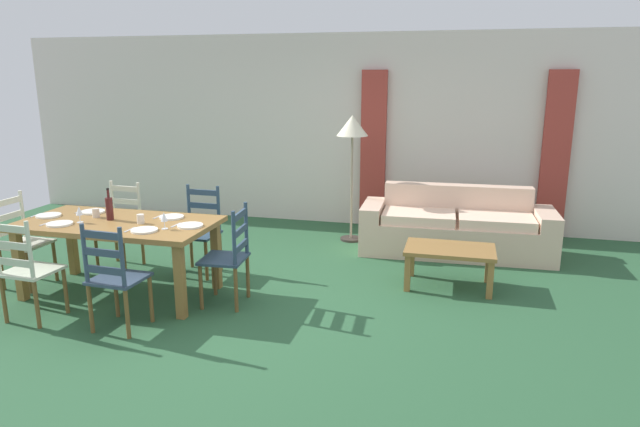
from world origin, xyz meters
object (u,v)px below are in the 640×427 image
(dining_chair_far_left, at_px, (121,225))
(wine_bottle, at_px, (109,208))
(wine_glass_near_right, at_px, (164,217))
(coffee_table, at_px, (450,254))
(dining_chair_head_east, at_px, (229,256))
(coffee_cup_secondary, at_px, (96,213))
(couch, at_px, (456,229))
(dining_chair_far_right, at_px, (200,230))
(dining_table, at_px, (118,230))
(standing_lamp, at_px, (352,133))
(dining_chair_near_left, at_px, (27,269))
(dining_chair_near_right, at_px, (115,277))
(wine_glass_near_left, at_px, (79,211))
(coffee_cup_primary, at_px, (141,219))
(dining_chair_head_west, at_px, (21,241))

(dining_chair_far_left, distance_m, wine_bottle, 0.90)
(wine_glass_near_right, height_order, coffee_table, wine_glass_near_right)
(dining_chair_head_east, relative_size, coffee_cup_secondary, 10.67)
(couch, bearing_deg, dining_chair_head_east, -133.16)
(dining_chair_far_right, bearing_deg, dining_chair_head_east, -48.01)
(dining_table, bearing_deg, standing_lamp, 52.47)
(dining_chair_near_left, height_order, wine_bottle, wine_bottle)
(wine_glass_near_right, xyz_separation_m, standing_lamp, (1.25, 2.55, 0.55))
(dining_chair_near_right, bearing_deg, standing_lamp, 65.85)
(wine_glass_near_left, bearing_deg, dining_chair_near_right, -38.54)
(dining_chair_near_right, xyz_separation_m, wine_glass_near_left, (-0.75, 0.60, 0.38))
(dining_chair_head_east, distance_m, coffee_table, 2.23)
(standing_lamp, bearing_deg, coffee_cup_secondary, -132.72)
(coffee_cup_primary, bearing_deg, coffee_cup_secondary, 169.69)
(wine_glass_near_right, bearing_deg, standing_lamp, 63.80)
(dining_table, distance_m, couch, 3.91)
(dining_chair_near_left, bearing_deg, wine_glass_near_left, 80.27)
(dining_chair_head_west, xyz_separation_m, wine_glass_near_right, (1.71, -0.11, 0.38))
(dining_chair_near_left, distance_m, standing_lamp, 4.00)
(dining_chair_near_right, xyz_separation_m, dining_chair_far_left, (-0.92, 1.48, 0.00))
(dining_table, height_order, dining_chair_head_west, dining_chair_head_west)
(dining_table, relative_size, couch, 0.82)
(dining_chair_far_right, distance_m, dining_chair_head_east, 1.00)
(wine_glass_near_left, bearing_deg, wine_glass_near_right, -0.58)
(dining_chair_near_left, height_order, dining_chair_far_left, same)
(dining_chair_far_left, bearing_deg, coffee_cup_secondary, -74.56)
(dining_table, distance_m, dining_chair_head_west, 1.14)
(couch, height_order, coffee_table, couch)
(dining_table, height_order, wine_glass_near_right, wine_glass_near_right)
(dining_chair_near_right, xyz_separation_m, standing_lamp, (1.41, 3.14, 0.93))
(wine_glass_near_left, bearing_deg, dining_chair_far_left, 100.50)
(dining_chair_near_left, distance_m, wine_glass_near_left, 0.74)
(dining_chair_far_left, height_order, coffee_table, dining_chair_far_left)
(dining_table, height_order, wine_bottle, wine_bottle)
(coffee_cup_secondary, bearing_deg, dining_chair_far_left, 105.44)
(standing_lamp, bearing_deg, dining_chair_near_right, -114.15)
(dining_chair_near_left, bearing_deg, coffee_table, 26.19)
(dining_chair_far_right, xyz_separation_m, standing_lamp, (1.37, 1.63, 0.93))
(dining_chair_near_right, distance_m, dining_chair_head_east, 1.04)
(dining_chair_far_left, xyz_separation_m, wine_bottle, (0.38, -0.71, 0.39))
(dining_chair_near_left, height_order, standing_lamp, standing_lamp)
(wine_bottle, distance_m, couch, 3.99)
(wine_glass_near_right, relative_size, coffee_table, 0.18)
(dining_chair_far_left, xyz_separation_m, standing_lamp, (2.32, 1.66, 0.93))
(dining_chair_far_right, xyz_separation_m, dining_chair_head_east, (0.67, -0.74, 0.00))
(dining_chair_head_west, relative_size, coffee_table, 1.07)
(standing_lamp, bearing_deg, couch, -7.80)
(coffee_cup_primary, bearing_deg, wine_bottle, 172.02)
(wine_bottle, height_order, coffee_cup_primary, wine_bottle)
(wine_bottle, relative_size, standing_lamp, 0.19)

